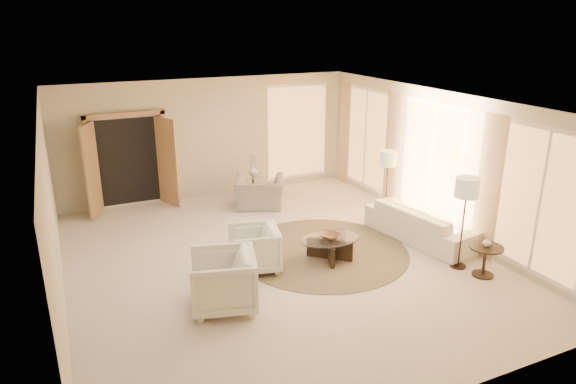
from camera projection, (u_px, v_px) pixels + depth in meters
name	position (u px, v px, depth m)	size (l,w,h in m)	color
room	(276.00, 185.00, 8.71)	(7.04, 8.04, 2.83)	beige
windows_right	(434.00, 164.00, 10.18)	(0.10, 6.40, 2.40)	#FFB466
window_back_corner	(297.00, 132.00, 13.03)	(1.70, 0.10, 2.40)	#FFB466
curtains_right	(404.00, 156.00, 10.95)	(0.06, 5.20, 2.60)	tan
french_doors	(129.00, 162.00, 11.35)	(1.95, 0.66, 2.16)	#A98553
area_rug	(323.00, 251.00, 9.47)	(3.15, 3.15, 0.01)	#3C3122
sofa	(422.00, 223.00, 9.90)	(2.28, 0.89, 0.66)	white
armchair_left	(254.00, 247.00, 8.70)	(0.81, 0.76, 0.83)	white
armchair_right	(223.00, 278.00, 7.51)	(0.93, 0.87, 0.96)	white
accent_chair	(259.00, 188.00, 11.57)	(1.07, 0.69, 0.93)	gray
coffee_table	(330.00, 246.00, 9.11)	(1.33, 1.33, 0.41)	black
end_table	(485.00, 256.00, 8.49)	(0.57, 0.57, 0.53)	black
side_table	(253.00, 183.00, 12.32)	(0.46, 0.46, 0.54)	#31231C
floor_lamp_near	(388.00, 162.00, 10.63)	(0.36, 0.36, 1.50)	#31231C
floor_lamp_far	(467.00, 192.00, 8.47)	(0.39, 0.39, 1.62)	#31231C
bowl	(330.00, 236.00, 9.05)	(0.35, 0.35, 0.08)	brown
end_vase	(487.00, 242.00, 8.41)	(0.15, 0.15, 0.15)	silver
side_vase	(253.00, 170.00, 12.21)	(0.22, 0.22, 0.23)	silver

